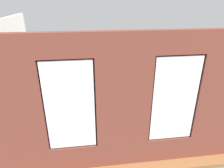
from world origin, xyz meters
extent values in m
cube|color=brown|center=(0.00, 0.00, -0.05)|extent=(6.65, 5.67, 0.10)
cube|color=brown|center=(0.00, 2.46, 1.52)|extent=(1.14, 0.16, 3.04)
cube|color=brown|center=(2.31, 2.46, 1.52)|extent=(1.44, 0.16, 3.04)
cube|color=brown|center=(-1.08, 2.46, 0.30)|extent=(1.02, 0.16, 0.60)
cube|color=brown|center=(-1.08, 2.46, 2.81)|extent=(1.02, 0.16, 0.46)
cube|color=white|center=(-1.08, 2.50, 1.59)|extent=(0.96, 0.03, 1.92)
cube|color=#38281E|center=(-1.08, 2.44, 1.59)|extent=(1.02, 0.04, 1.98)
cube|color=brown|center=(1.08, 2.46, 0.30)|extent=(1.02, 0.16, 0.60)
cube|color=brown|center=(1.08, 2.46, 2.81)|extent=(1.02, 0.16, 0.46)
cube|color=white|center=(1.08, 2.50, 1.59)|extent=(0.96, 0.03, 1.92)
cube|color=#38281E|center=(1.08, 2.44, 1.59)|extent=(1.02, 0.04, 1.98)
cube|color=tan|center=(0.00, 2.36, 0.57)|extent=(3.38, 0.24, 0.06)
cube|color=black|center=(0.00, 2.37, 1.99)|extent=(0.40, 0.03, 0.53)
cube|color=orange|center=(0.00, 2.35, 1.99)|extent=(0.34, 0.01, 0.47)
cube|color=silver|center=(2.98, 0.20, 1.52)|extent=(0.10, 4.67, 3.04)
cube|color=black|center=(0.77, 1.76, 0.21)|extent=(1.88, 0.85, 0.42)
cube|color=black|center=(0.77, 2.08, 0.61)|extent=(1.88, 0.24, 0.38)
cube|color=black|center=(-0.06, 1.76, 0.52)|extent=(0.22, 0.85, 0.24)
cube|color=black|center=(1.60, 1.76, 0.52)|extent=(0.22, 0.85, 0.24)
cube|color=black|center=(0.41, 1.72, 0.48)|extent=(0.66, 0.65, 0.12)
cube|color=black|center=(1.13, 1.72, 0.48)|extent=(0.66, 0.65, 0.12)
cube|color=black|center=(-2.28, 0.79, 0.21)|extent=(0.99, 1.84, 0.42)
cube|color=black|center=(-2.60, 0.82, 0.61)|extent=(0.38, 1.79, 0.38)
cube|color=black|center=(-2.34, 0.01, 0.52)|extent=(0.87, 0.29, 0.24)
cube|color=black|center=(-2.21, 1.57, 0.52)|extent=(0.87, 0.29, 0.24)
cube|color=black|center=(-2.26, 0.46, 0.48)|extent=(0.69, 0.67, 0.12)
cube|color=black|center=(-2.21, 1.12, 0.48)|extent=(0.69, 0.67, 0.12)
cube|color=#A87547|center=(-0.12, -0.03, 0.39)|extent=(1.20, 0.74, 0.04)
cube|color=#A87547|center=(-0.66, -0.34, 0.19)|extent=(0.07, 0.07, 0.37)
cube|color=#A87547|center=(0.42, -0.34, 0.19)|extent=(0.07, 0.07, 0.37)
cube|color=#A87547|center=(-0.66, 0.28, 0.19)|extent=(0.07, 0.07, 0.37)
cube|color=#A87547|center=(0.42, 0.28, 0.19)|extent=(0.07, 0.07, 0.37)
cylinder|color=#4C4C51|center=(-0.12, -0.03, 0.47)|extent=(0.09, 0.09, 0.11)
cylinder|color=#9E5638|center=(0.03, -0.12, 0.46)|extent=(0.12, 0.12, 0.09)
sphere|color=#286B2D|center=(0.03, -0.12, 0.57)|extent=(0.14, 0.14, 0.14)
cube|color=#59595B|center=(-0.45, -0.16, 0.42)|extent=(0.15, 0.16, 0.02)
cube|color=black|center=(2.68, -0.07, 0.28)|extent=(1.10, 0.42, 0.56)
cube|color=black|center=(2.68, -0.07, 0.59)|extent=(0.50, 0.20, 0.05)
cube|color=black|center=(2.68, -0.07, 0.64)|extent=(0.06, 0.04, 0.06)
cube|color=black|center=(2.68, -0.07, 1.02)|extent=(1.14, 0.04, 0.69)
cube|color=black|center=(2.68, -0.09, 1.02)|extent=(1.09, 0.01, 0.64)
cylinder|color=olive|center=(0.67, -1.60, 0.14)|extent=(0.53, 0.53, 0.28)
ellipsoid|color=white|center=(0.67, -1.60, 0.49)|extent=(1.18, 1.18, 0.47)
ellipsoid|color=navy|center=(0.75, -1.60, 0.60)|extent=(0.44, 0.44, 0.18)
cylinder|color=beige|center=(-0.62, 1.76, 0.15)|extent=(0.31, 0.31, 0.29)
cylinder|color=brown|center=(-0.62, 1.76, 0.45)|extent=(0.06, 0.06, 0.31)
cone|color=#3D8E42|center=(-0.36, 1.79, 0.81)|extent=(0.64, 0.24, 0.54)
cone|color=#3D8E42|center=(-0.43, 1.93, 0.82)|extent=(0.56, 0.53, 0.56)
cone|color=#3D8E42|center=(-0.63, 1.97, 0.85)|extent=(0.18, 0.56, 0.61)
cone|color=#3D8E42|center=(-0.83, 1.87, 0.82)|extent=(0.61, 0.43, 0.57)
cone|color=#3D8E42|center=(-0.83, 1.62, 0.81)|extent=(0.61, 0.46, 0.55)
cone|color=#3D8E42|center=(-0.66, 1.58, 0.88)|extent=(0.27, 0.52, 0.65)
cone|color=#3D8E42|center=(-0.52, 1.60, 0.88)|extent=(0.40, 0.51, 0.65)
cylinder|color=#47423D|center=(-2.48, -1.84, 0.18)|extent=(0.38, 0.38, 0.36)
cylinder|color=brown|center=(-2.48, -1.84, 0.57)|extent=(0.07, 0.07, 0.44)
cone|color=#286B2D|center=(-2.31, -1.80, 1.03)|extent=(0.44, 0.19, 0.54)
cone|color=#286B2D|center=(-2.38, -1.68, 1.02)|extent=(0.33, 0.44, 0.52)
cone|color=#286B2D|center=(-2.56, -1.63, 0.98)|extent=(0.30, 0.52, 0.46)
cone|color=#286B2D|center=(-2.63, -1.75, 1.03)|extent=(0.43, 0.31, 0.53)
cone|color=#286B2D|center=(-2.64, -1.95, 1.00)|extent=(0.46, 0.37, 0.49)
cone|color=#286B2D|center=(-2.49, -2.06, 0.98)|extent=(0.14, 0.53, 0.45)
cone|color=#286B2D|center=(-2.37, -1.95, 1.04)|extent=(0.35, 0.37, 0.55)
cylinder|color=beige|center=(-1.93, -0.55, 0.08)|extent=(0.14, 0.14, 0.15)
cylinder|color=brown|center=(-1.93, -0.55, 0.19)|extent=(0.02, 0.02, 0.08)
ellipsoid|color=#286B2D|center=(-1.93, -0.55, 0.36)|extent=(0.33, 0.33, 0.26)
cylinder|color=brown|center=(2.13, 0.93, 0.19)|extent=(0.38, 0.38, 0.39)
cylinder|color=brown|center=(2.13, 0.93, 0.58)|extent=(0.07, 0.07, 0.39)
cone|color=#3D8E42|center=(2.30, 0.95, 1.03)|extent=(0.49, 0.22, 0.60)
cone|color=#3D8E42|center=(2.24, 1.08, 1.02)|extent=(0.43, 0.50, 0.59)
cone|color=#3D8E42|center=(2.08, 1.17, 0.97)|extent=(0.28, 0.60, 0.51)
cone|color=#3D8E42|center=(1.95, 1.01, 1.01)|extent=(0.54, 0.37, 0.57)
cone|color=#3D8E42|center=(1.94, 0.79, 0.96)|extent=(0.57, 0.49, 0.50)
cone|color=#3D8E42|center=(2.12, 0.74, 1.01)|extent=(0.18, 0.52, 0.57)
cone|color=#3D8E42|center=(2.25, 0.78, 1.01)|extent=(0.45, 0.52, 0.57)
camera|label=1|loc=(0.71, 5.98, 3.58)|focal=32.00mm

